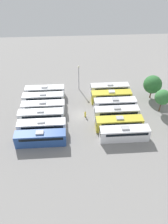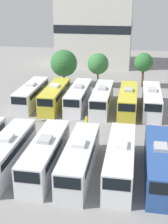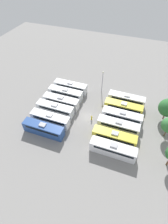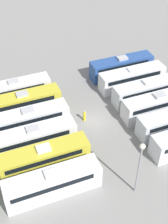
{
  "view_description": "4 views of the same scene",
  "coord_description": "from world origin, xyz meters",
  "px_view_note": "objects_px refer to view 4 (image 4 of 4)",
  "views": [
    {
      "loc": [
        42.51,
        -1.89,
        33.85
      ],
      "look_at": [
        1.9,
        0.96,
        2.42
      ],
      "focal_mm": 35.0,
      "sensor_mm": 36.0,
      "label": 1
    },
    {
      "loc": [
        6.51,
        -34.71,
        16.46
      ],
      "look_at": [
        0.62,
        -0.27,
        2.85
      ],
      "focal_mm": 50.0,
      "sensor_mm": 36.0,
      "label": 2
    },
    {
      "loc": [
        31.78,
        10.41,
        35.97
      ],
      "look_at": [
        0.15,
        -1.07,
        1.71
      ],
      "focal_mm": 28.0,
      "sensor_mm": 36.0,
      "label": 3
    },
    {
      "loc": [
        -29.63,
        13.46,
        29.2
      ],
      "look_at": [
        0.87,
        1.31,
        1.36
      ],
      "focal_mm": 50.0,
      "sensor_mm": 36.0,
      "label": 4
    }
  ],
  "objects_px": {
    "bus_8": "(34,138)",
    "bus_9": "(29,120)",
    "bus_2": "(158,104)",
    "bus_5": "(121,66)",
    "bus_10": "(23,103)",
    "bus_3": "(147,90)",
    "worker_person": "(84,116)",
    "light_pole": "(140,161)",
    "bus_6": "(53,183)",
    "bus_7": "(44,158)",
    "bus_4": "(132,78)",
    "bus_11": "(15,90)"
  },
  "relations": [
    {
      "from": "bus_8",
      "to": "bus_9",
      "type": "xyz_separation_m",
      "value": [
        3.6,
        -0.27,
        0.0
      ]
    },
    {
      "from": "light_pole",
      "to": "bus_10",
      "type": "bearing_deg",
      "value": 24.68
    },
    {
      "from": "bus_9",
      "to": "bus_11",
      "type": "relative_size",
      "value": 1.0
    },
    {
      "from": "bus_9",
      "to": "bus_10",
      "type": "distance_m",
      "value": 3.81
    },
    {
      "from": "bus_3",
      "to": "light_pole",
      "type": "height_order",
      "value": "light_pole"
    },
    {
      "from": "bus_8",
      "to": "bus_9",
      "type": "relative_size",
      "value": 1.0
    },
    {
      "from": "bus_5",
      "to": "bus_8",
      "type": "xyz_separation_m",
      "value": [
        -10.96,
        17.75,
        0.0
      ]
    },
    {
      "from": "worker_person",
      "to": "bus_2",
      "type": "bearing_deg",
      "value": -103.11
    },
    {
      "from": "bus_7",
      "to": "bus_9",
      "type": "relative_size",
      "value": 1.0
    },
    {
      "from": "bus_9",
      "to": "light_pole",
      "type": "bearing_deg",
      "value": -149.39
    },
    {
      "from": "bus_8",
      "to": "bus_11",
      "type": "relative_size",
      "value": 1.0
    },
    {
      "from": "bus_6",
      "to": "bus_8",
      "type": "distance_m",
      "value": 7.35
    },
    {
      "from": "bus_2",
      "to": "bus_5",
      "type": "xyz_separation_m",
      "value": [
        10.85,
        0.25,
        0.0
      ]
    },
    {
      "from": "bus_5",
      "to": "bus_4",
      "type": "bearing_deg",
      "value": -179.57
    },
    {
      "from": "bus_9",
      "to": "light_pole",
      "type": "relative_size",
      "value": 1.43
    },
    {
      "from": "worker_person",
      "to": "bus_4",
      "type": "bearing_deg",
      "value": -64.06
    },
    {
      "from": "bus_3",
      "to": "bus_10",
      "type": "height_order",
      "value": "same"
    },
    {
      "from": "bus_9",
      "to": "worker_person",
      "type": "distance_m",
      "value": 7.64
    },
    {
      "from": "bus_6",
      "to": "light_pole",
      "type": "height_order",
      "value": "light_pole"
    },
    {
      "from": "bus_5",
      "to": "bus_6",
      "type": "bearing_deg",
      "value": 136.13
    },
    {
      "from": "bus_3",
      "to": "bus_5",
      "type": "relative_size",
      "value": 1.0
    },
    {
      "from": "bus_2",
      "to": "light_pole",
      "type": "relative_size",
      "value": 1.43
    },
    {
      "from": "worker_person",
      "to": "light_pole",
      "type": "height_order",
      "value": "light_pole"
    },
    {
      "from": "bus_7",
      "to": "light_pole",
      "type": "height_order",
      "value": "light_pole"
    },
    {
      "from": "bus_7",
      "to": "light_pole",
      "type": "xyz_separation_m",
      "value": [
        -6.98,
        -8.32,
        3.42
      ]
    },
    {
      "from": "bus_3",
      "to": "bus_6",
      "type": "height_order",
      "value": "same"
    },
    {
      "from": "bus_9",
      "to": "bus_10",
      "type": "relative_size",
      "value": 1.0
    },
    {
      "from": "bus_4",
      "to": "bus_6",
      "type": "relative_size",
      "value": 1.0
    },
    {
      "from": "bus_3",
      "to": "worker_person",
      "type": "xyz_separation_m",
      "value": [
        -1.02,
        10.45,
        -0.88
      ]
    },
    {
      "from": "bus_3",
      "to": "bus_5",
      "type": "height_order",
      "value": "same"
    },
    {
      "from": "bus_5",
      "to": "bus_9",
      "type": "xyz_separation_m",
      "value": [
        -7.36,
        17.48,
        0.0
      ]
    },
    {
      "from": "bus_4",
      "to": "bus_9",
      "type": "relative_size",
      "value": 1.0
    },
    {
      "from": "bus_11",
      "to": "bus_3",
      "type": "bearing_deg",
      "value": -111.66
    },
    {
      "from": "bus_6",
      "to": "bus_9",
      "type": "distance_m",
      "value": 10.95
    },
    {
      "from": "bus_6",
      "to": "bus_10",
      "type": "xyz_separation_m",
      "value": [
        14.76,
        -0.24,
        0.0
      ]
    },
    {
      "from": "bus_7",
      "to": "bus_8",
      "type": "xyz_separation_m",
      "value": [
        3.57,
        0.32,
        0.0
      ]
    },
    {
      "from": "light_pole",
      "to": "bus_2",
      "type": "bearing_deg",
      "value": -41.29
    },
    {
      "from": "bus_4",
      "to": "bus_5",
      "type": "height_order",
      "value": "same"
    },
    {
      "from": "bus_2",
      "to": "bus_8",
      "type": "height_order",
      "value": "same"
    },
    {
      "from": "bus_5",
      "to": "bus_6",
      "type": "height_order",
      "value": "same"
    },
    {
      "from": "bus_4",
      "to": "bus_8",
      "type": "xyz_separation_m",
      "value": [
        -7.35,
        17.78,
        0.0
      ]
    },
    {
      "from": "bus_3",
      "to": "bus_8",
      "type": "height_order",
      "value": "same"
    },
    {
      "from": "worker_person",
      "to": "bus_10",
      "type": "bearing_deg",
      "value": 56.33
    },
    {
      "from": "bus_3",
      "to": "bus_7",
      "type": "bearing_deg",
      "value": 111.56
    },
    {
      "from": "bus_10",
      "to": "bus_9",
      "type": "bearing_deg",
      "value": 178.17
    },
    {
      "from": "bus_3",
      "to": "bus_6",
      "type": "bearing_deg",
      "value": 120.99
    },
    {
      "from": "bus_4",
      "to": "bus_2",
      "type": "bearing_deg",
      "value": -178.25
    },
    {
      "from": "bus_5",
      "to": "bus_9",
      "type": "relative_size",
      "value": 1.0
    },
    {
      "from": "bus_9",
      "to": "bus_11",
      "type": "height_order",
      "value": "same"
    },
    {
      "from": "bus_9",
      "to": "bus_8",
      "type": "bearing_deg",
      "value": 175.7
    }
  ]
}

